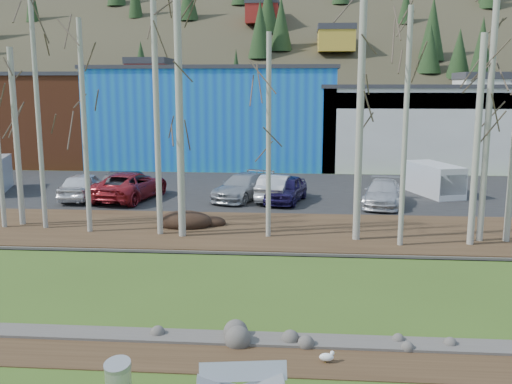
# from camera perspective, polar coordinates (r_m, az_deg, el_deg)

# --- Properties ---
(dirt_strip) EXTENTS (80.00, 1.80, 0.03)m
(dirt_strip) POSITION_cam_1_polar(r_m,az_deg,el_deg) (14.66, -1.33, -16.26)
(dirt_strip) COLOR #382616
(dirt_strip) RESTS_ON ground
(near_bank_rocks) EXTENTS (80.00, 0.80, 0.50)m
(near_bank_rocks) POSITION_cam_1_polar(r_m,az_deg,el_deg) (15.56, -0.94, -14.66)
(near_bank_rocks) COLOR #47423D
(near_bank_rocks) RESTS_ON ground
(river) EXTENTS (80.00, 8.00, 0.90)m
(river) POSITION_cam_1_polar(r_m,az_deg,el_deg) (19.33, 0.23, -9.52)
(river) COLOR #132333
(river) RESTS_ON ground
(far_bank_rocks) EXTENTS (80.00, 0.80, 0.46)m
(far_bank_rocks) POSITION_cam_1_polar(r_m,az_deg,el_deg) (23.22, 1.00, -6.07)
(far_bank_rocks) COLOR #47423D
(far_bank_rocks) RESTS_ON ground
(far_bank) EXTENTS (80.00, 7.00, 0.15)m
(far_bank) POSITION_cam_1_polar(r_m,az_deg,el_deg) (26.28, 1.44, -3.94)
(far_bank) COLOR #382616
(far_bank) RESTS_ON ground
(parking_lot) EXTENTS (80.00, 14.00, 0.14)m
(parking_lot) POSITION_cam_1_polar(r_m,az_deg,el_deg) (36.54, 2.34, 0.14)
(parking_lot) COLOR black
(parking_lot) RESTS_ON ground
(building_brick) EXTENTS (16.32, 12.24, 7.80)m
(building_brick) POSITION_cam_1_polar(r_m,az_deg,el_deg) (56.06, -22.52, 6.90)
(building_brick) COLOR brown
(building_brick) RESTS_ON ground
(building_blue) EXTENTS (20.40, 12.24, 8.30)m
(building_blue) POSITION_cam_1_polar(r_m,az_deg,el_deg) (50.52, -3.87, 7.64)
(building_blue) COLOR blue
(building_blue) RESTS_ON ground
(building_white) EXTENTS (18.36, 12.24, 6.80)m
(building_white) POSITION_cam_1_polar(r_m,az_deg,el_deg) (51.12, 16.66, 6.43)
(building_white) COLOR beige
(building_white) RESTS_ON ground
(hillside) EXTENTS (160.00, 72.00, 35.00)m
(hillside) POSITION_cam_1_polar(r_m,az_deg,el_deg) (95.56, 3.88, 16.97)
(hillside) COLOR #302C1E
(hillside) RESTS_ON ground
(bench_damaged) EXTENTS (1.93, 0.86, 0.83)m
(bench_damaged) POSITION_cam_1_polar(r_m,az_deg,el_deg) (12.71, -1.48, -18.65)
(bench_damaged) COLOR #BCBEC1
(bench_damaged) RESTS_ON ground
(seagull) EXTENTS (0.41, 0.20, 0.30)m
(seagull) POSITION_cam_1_polar(r_m,az_deg,el_deg) (14.47, 7.11, -16.04)
(seagull) COLOR gold
(seagull) RESTS_ON ground
(dirt_mound) EXTENTS (2.62, 1.85, 0.51)m
(dirt_mound) POSITION_cam_1_polar(r_m,az_deg,el_deg) (27.16, -7.13, -2.82)
(dirt_mound) COLOR black
(dirt_mound) RESTS_ON far_bank
(birch_0) EXTENTS (0.27, 0.27, 8.25)m
(birch_0) POSITION_cam_1_polar(r_m,az_deg,el_deg) (28.90, -22.84, 5.01)
(birch_0) COLOR #B7B4A4
(birch_0) RESTS_ON far_bank
(birch_1) EXTENTS (0.22, 0.22, 11.32)m
(birch_1) POSITION_cam_1_polar(r_m,az_deg,el_deg) (27.65, -21.02, 8.12)
(birch_1) COLOR #B7B4A4
(birch_1) RESTS_ON far_bank
(birch_2) EXTENTS (0.31, 0.31, 10.46)m
(birch_2) POSITION_cam_1_polar(r_m,az_deg,el_deg) (24.61, -7.65, 7.51)
(birch_2) COLOR #B7B4A4
(birch_2) RESTS_ON far_bank
(birch_3) EXTENTS (0.23, 0.23, 9.37)m
(birch_3) POSITION_cam_1_polar(r_m,az_deg,el_deg) (26.32, -16.78, 6.16)
(birch_3) COLOR #B7B4A4
(birch_3) RESTS_ON far_bank
(birch_4) EXTENTS (0.25, 0.25, 10.26)m
(birch_4) POSITION_cam_1_polar(r_m,az_deg,el_deg) (25.13, -9.89, 7.28)
(birch_4) COLOR #B7B4A4
(birch_4) RESTS_ON far_bank
(birch_5) EXTENTS (0.21, 0.21, 8.71)m
(birch_5) POSITION_cam_1_polar(r_m,az_deg,el_deg) (24.40, 1.27, 5.51)
(birch_5) COLOR #B7B4A4
(birch_5) RESTS_ON far_bank
(birch_6) EXTENTS (0.22, 0.22, 9.57)m
(birch_6) POSITION_cam_1_polar(r_m,az_deg,el_deg) (23.71, 14.71, 6.07)
(birch_6) COLOR #B7B4A4
(birch_6) RESTS_ON far_bank
(birch_7) EXTENTS (0.31, 0.31, 10.95)m
(birch_7) POSITION_cam_1_polar(r_m,az_deg,el_deg) (24.20, 10.38, 7.97)
(birch_7) COLOR #B7B4A4
(birch_7) RESTS_ON far_bank
(birch_8) EXTENTS (0.27, 0.27, 8.55)m
(birch_8) POSITION_cam_1_polar(r_m,az_deg,el_deg) (24.76, 21.23, 4.70)
(birch_8) COLOR #B7B4A4
(birch_8) RESTS_ON far_bank
(birch_10) EXTENTS (0.26, 0.26, 12.23)m
(birch_10) POSITION_cam_1_polar(r_m,az_deg,el_deg) (25.44, 22.35, 8.91)
(birch_10) COLOR #B7B4A4
(birch_10) RESTS_ON far_bank
(car_0) EXTENTS (1.90, 4.64, 1.58)m
(car_0) POSITION_cam_1_polar(r_m,az_deg,el_deg) (34.73, -16.81, 0.59)
(car_0) COLOR silver
(car_0) RESTS_ON parking_lot
(car_1) EXTENTS (1.82, 4.87, 1.59)m
(car_1) POSITION_cam_1_polar(r_m,az_deg,el_deg) (34.70, -12.82, 0.78)
(car_1) COLOR black
(car_1) RESTS_ON parking_lot
(car_2) EXTENTS (3.69, 6.19, 1.61)m
(car_2) POSITION_cam_1_polar(r_m,az_deg,el_deg) (33.97, -12.46, 0.61)
(car_2) COLOR maroon
(car_2) RESTS_ON parking_lot
(car_3) EXTENTS (3.81, 5.49, 1.47)m
(car_3) POSITION_cam_1_polar(r_m,az_deg,el_deg) (33.24, -1.33, 0.52)
(car_3) COLOR #9B9FA3
(car_3) RESTS_ON parking_lot
(car_4) EXTENTS (2.69, 4.67, 1.50)m
(car_4) POSITION_cam_1_polar(r_m,az_deg,el_deg) (32.44, 3.03, 0.29)
(car_4) COLOR #201749
(car_4) RESTS_ON parking_lot
(car_5) EXTENTS (2.25, 4.80, 1.52)m
(car_5) POSITION_cam_1_polar(r_m,az_deg,el_deg) (32.98, 2.02, 0.49)
(car_5) COLOR silver
(car_5) RESTS_ON parking_lot
(car_6) EXTENTS (2.88, 5.08, 1.39)m
(car_6) POSITION_cam_1_polar(r_m,az_deg,el_deg) (32.27, 12.57, -0.10)
(car_6) COLOR silver
(car_6) RESTS_ON parking_lot
(van_white) EXTENTS (3.04, 4.64, 1.88)m
(van_white) POSITION_cam_1_polar(r_m,az_deg,el_deg) (36.16, 17.51, 1.17)
(van_white) COLOR white
(van_white) RESTS_ON parking_lot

